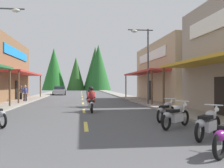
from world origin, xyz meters
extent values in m
cube|color=#4C4C4F|center=(0.00, 29.55, -0.05)|extent=(9.71, 89.10, 0.10)
cube|color=gray|center=(-5.93, 29.55, 0.06)|extent=(2.14, 89.10, 0.12)
cube|color=gray|center=(5.93, 29.55, 0.06)|extent=(2.14, 89.10, 0.12)
cube|color=#E0C64C|center=(0.00, 8.70, 0.01)|extent=(0.16, 2.40, 0.01)
cube|color=#E0C64C|center=(0.00, 14.74, 0.01)|extent=(0.16, 2.40, 0.01)
cube|color=#E0C64C|center=(0.00, 21.40, 0.01)|extent=(0.16, 2.40, 0.01)
cube|color=#E0C64C|center=(0.00, 28.16, 0.01)|extent=(0.16, 2.40, 0.01)
cube|color=#E0C64C|center=(0.00, 33.90, 0.01)|extent=(0.16, 2.40, 0.01)
cube|color=#E0C64C|center=(0.00, 39.88, 0.01)|extent=(0.16, 2.40, 0.01)
cube|color=#E0C64C|center=(0.00, 45.60, 0.01)|extent=(0.16, 2.40, 0.01)
cube|color=#E0C64C|center=(0.00, 52.20, 0.01)|extent=(0.16, 2.40, 0.01)
cube|color=#E0C64C|center=(0.00, 58.80, 0.01)|extent=(0.16, 2.40, 0.01)
cube|color=#E0C64C|center=(0.00, 64.41, 0.01)|extent=(0.16, 2.40, 0.01)
cylinder|color=brown|center=(-5.40, 17.89, 1.41)|extent=(0.14, 0.14, 2.82)
cube|color=#B72D28|center=(-6.10, 26.45, 2.90)|extent=(1.80, 12.15, 0.16)
cylinder|color=brown|center=(-5.40, 20.58, 1.41)|extent=(0.14, 0.14, 2.82)
cylinder|color=brown|center=(-5.40, 32.33, 1.41)|extent=(0.14, 0.14, 2.82)
cube|color=#197FCC|center=(-6.94, 26.45, 4.99)|extent=(0.10, 9.45, 0.90)
cube|color=black|center=(-6.96, 26.45, 1.05)|extent=(0.08, 1.10, 2.10)
cube|color=gold|center=(6.10, 10.70, 2.90)|extent=(1.80, 9.15, 0.16)
cylinder|color=brown|center=(5.40, 15.07, 1.41)|extent=(0.14, 0.14, 2.82)
cube|color=white|center=(6.94, 10.70, 5.07)|extent=(0.10, 7.11, 0.90)
cube|color=black|center=(6.96, 10.70, 1.05)|extent=(0.08, 1.10, 2.10)
cube|color=tan|center=(10.09, 23.80, 2.95)|extent=(6.18, 13.42, 5.90)
cube|color=#B72D28|center=(6.10, 23.80, 2.90)|extent=(1.80, 12.08, 0.16)
cylinder|color=brown|center=(5.40, 17.97, 1.41)|extent=(0.14, 0.14, 2.82)
cylinder|color=brown|center=(5.40, 29.64, 1.41)|extent=(0.14, 0.14, 2.82)
cube|color=white|center=(6.94, 23.80, 4.60)|extent=(0.10, 9.39, 0.90)
cube|color=black|center=(6.96, 23.80, 1.05)|extent=(0.08, 1.10, 2.10)
cylinder|color=#474C51|center=(-4.63, 14.36, 6.29)|extent=(2.06, 0.10, 0.10)
ellipsoid|color=silver|center=(-4.10, 14.36, 6.19)|extent=(0.50, 0.30, 0.24)
cylinder|color=#474C51|center=(5.26, 18.60, 3.12)|extent=(0.14, 0.14, 6.24)
cylinder|color=#474C51|center=(4.63, 18.60, 6.14)|extent=(2.06, 0.10, 0.10)
ellipsoid|color=silver|center=(4.10, 18.60, 6.04)|extent=(0.50, 0.30, 0.24)
torus|color=black|center=(2.89, 3.70, 0.32)|extent=(0.58, 0.46, 0.64)
ellipsoid|color=#721972|center=(2.93, 3.73, 0.55)|extent=(0.50, 0.45, 0.24)
torus|color=black|center=(4.34, 6.44, 0.32)|extent=(0.54, 0.51, 0.64)
torus|color=black|center=(3.25, 5.42, 0.32)|extent=(0.54, 0.51, 0.64)
cube|color=silver|center=(3.80, 5.93, 0.40)|extent=(0.70, 0.68, 0.32)
ellipsoid|color=#99999E|center=(3.94, 6.07, 0.72)|extent=(0.63, 0.62, 0.28)
cube|color=black|center=(3.61, 5.76, 0.68)|extent=(0.63, 0.61, 0.12)
ellipsoid|color=#99999E|center=(3.29, 5.45, 0.55)|extent=(0.49, 0.48, 0.24)
cylinder|color=silver|center=(4.25, 6.35, 0.65)|extent=(0.31, 0.30, 0.71)
cylinder|color=silver|center=(4.16, 6.27, 1.02)|extent=(0.44, 0.47, 0.04)
sphere|color=white|center=(4.37, 6.46, 0.85)|extent=(0.16, 0.16, 0.16)
torus|color=black|center=(4.07, 8.40, 0.32)|extent=(0.55, 0.49, 0.64)
torus|color=black|center=(2.93, 7.42, 0.32)|extent=(0.55, 0.49, 0.64)
cube|color=silver|center=(3.50, 7.91, 0.40)|extent=(0.71, 0.67, 0.32)
ellipsoid|color=#99999E|center=(3.65, 8.04, 0.72)|extent=(0.63, 0.61, 0.28)
cube|color=black|center=(3.31, 7.75, 0.68)|extent=(0.64, 0.60, 0.12)
ellipsoid|color=#99999E|center=(2.97, 7.45, 0.55)|extent=(0.49, 0.47, 0.24)
cylinder|color=silver|center=(3.97, 8.32, 0.65)|extent=(0.32, 0.29, 0.71)
cylinder|color=silver|center=(3.88, 8.24, 1.02)|extent=(0.42, 0.48, 0.04)
sphere|color=white|center=(4.09, 8.42, 0.85)|extent=(0.16, 0.16, 0.16)
torus|color=black|center=(4.23, 10.38, 0.32)|extent=(0.49, 0.56, 0.64)
torus|color=black|center=(3.27, 9.22, 0.32)|extent=(0.49, 0.56, 0.64)
cube|color=silver|center=(3.75, 9.80, 0.40)|extent=(0.66, 0.72, 0.32)
ellipsoid|color=#99999E|center=(3.87, 9.95, 0.72)|extent=(0.60, 0.64, 0.28)
cube|color=black|center=(3.59, 9.61, 0.68)|extent=(0.60, 0.64, 0.12)
ellipsoid|color=#99999E|center=(3.30, 9.26, 0.55)|extent=(0.47, 0.49, 0.24)
cylinder|color=silver|center=(4.14, 10.28, 0.65)|extent=(0.28, 0.32, 0.71)
cylinder|color=silver|center=(4.07, 10.18, 1.02)|extent=(0.49, 0.41, 0.04)
sphere|color=white|center=(4.24, 10.40, 0.85)|extent=(0.16, 0.16, 0.16)
torus|color=black|center=(-3.22, 8.63, 0.32)|extent=(0.52, 0.53, 0.64)
ellipsoid|color=#99999E|center=(-3.26, 8.66, 0.55)|extent=(0.48, 0.48, 0.24)
torus|color=black|center=(0.45, 14.90, 0.32)|extent=(0.10, 0.64, 0.64)
torus|color=black|center=(0.45, 13.40, 0.32)|extent=(0.10, 0.64, 0.64)
cube|color=silver|center=(0.45, 14.15, 0.40)|extent=(0.28, 0.70, 0.32)
ellipsoid|color=#99999E|center=(0.45, 14.35, 0.72)|extent=(0.32, 0.56, 0.28)
cube|color=black|center=(0.45, 13.90, 0.68)|extent=(0.28, 0.60, 0.12)
ellipsoid|color=#99999E|center=(0.45, 13.45, 0.55)|extent=(0.24, 0.44, 0.24)
cylinder|color=silver|center=(0.45, 14.77, 0.65)|extent=(0.06, 0.37, 0.71)
cylinder|color=silver|center=(0.45, 14.65, 1.02)|extent=(0.60, 0.04, 0.04)
sphere|color=white|center=(0.45, 14.93, 0.85)|extent=(0.16, 0.16, 0.16)
ellipsoid|color=maroon|center=(0.45, 14.00, 1.05)|extent=(0.38, 0.38, 0.64)
sphere|color=black|center=(0.45, 14.05, 1.45)|extent=(0.24, 0.24, 0.24)
cylinder|color=maroon|center=(0.29, 14.17, 0.70)|extent=(0.14, 0.42, 0.24)
cylinder|color=maroon|center=(0.24, 14.30, 1.05)|extent=(0.10, 0.51, 0.40)
cylinder|color=maroon|center=(0.61, 14.17, 0.70)|extent=(0.14, 0.42, 0.24)
cylinder|color=maroon|center=(0.66, 14.30, 1.05)|extent=(0.10, 0.51, 0.40)
torus|color=black|center=(0.50, 18.30, 0.32)|extent=(0.11, 0.64, 0.64)
torus|color=black|center=(0.47, 16.80, 0.32)|extent=(0.11, 0.64, 0.64)
cube|color=silver|center=(0.48, 17.55, 0.40)|extent=(0.29, 0.70, 0.32)
ellipsoid|color=#0C5933|center=(0.49, 17.75, 0.72)|extent=(0.33, 0.56, 0.28)
cube|color=black|center=(0.48, 17.30, 0.68)|extent=(0.29, 0.60, 0.12)
ellipsoid|color=#0C5933|center=(0.47, 16.85, 0.55)|extent=(0.25, 0.44, 0.24)
cylinder|color=silver|center=(0.49, 18.17, 0.65)|extent=(0.07, 0.37, 0.71)
cylinder|color=silver|center=(0.49, 18.05, 1.02)|extent=(0.60, 0.05, 0.04)
sphere|color=white|center=(0.50, 18.33, 0.85)|extent=(0.16, 0.16, 0.16)
ellipsoid|color=black|center=(0.48, 17.40, 1.05)|extent=(0.39, 0.39, 0.64)
sphere|color=black|center=(0.48, 17.45, 1.45)|extent=(0.24, 0.24, 0.24)
cylinder|color=black|center=(0.33, 17.57, 0.70)|extent=(0.15, 0.42, 0.24)
cylinder|color=black|center=(0.28, 17.70, 1.05)|extent=(0.11, 0.51, 0.40)
cylinder|color=black|center=(0.65, 17.57, 0.70)|extent=(0.15, 0.42, 0.24)
cylinder|color=black|center=(0.70, 17.70, 1.05)|extent=(0.11, 0.51, 0.40)
cylinder|color=black|center=(-6.41, 26.27, 0.40)|extent=(0.14, 0.14, 0.79)
cylinder|color=black|center=(-6.57, 26.36, 0.40)|extent=(0.14, 0.14, 0.79)
ellipsoid|color=#726659|center=(-6.49, 26.32, 1.07)|extent=(0.44, 0.40, 0.56)
cylinder|color=#726659|center=(-6.28, 26.20, 1.10)|extent=(0.09, 0.09, 0.53)
cylinder|color=#726659|center=(-6.70, 26.43, 1.10)|extent=(0.09, 0.09, 0.53)
sphere|color=#8C664C|center=(-6.49, 26.32, 1.47)|extent=(0.21, 0.21, 0.21)
cylinder|color=black|center=(-5.53, 23.34, 0.41)|extent=(0.14, 0.14, 0.83)
cylinder|color=black|center=(-5.36, 23.39, 0.41)|extent=(0.14, 0.14, 0.83)
ellipsoid|color=#333F8C|center=(-5.44, 23.36, 1.12)|extent=(0.42, 0.35, 0.59)
cylinder|color=#333F8C|center=(-5.67, 23.30, 1.15)|extent=(0.09, 0.09, 0.56)
cylinder|color=#333F8C|center=(-5.21, 23.43, 1.15)|extent=(0.09, 0.09, 0.56)
sphere|color=tan|center=(-5.44, 23.36, 1.54)|extent=(0.22, 0.22, 0.22)
cube|color=silver|center=(-3.66, 40.79, 0.55)|extent=(2.03, 4.39, 0.70)
cube|color=#262D38|center=(-3.65, 40.64, 1.10)|extent=(1.72, 2.28, 0.60)
cylinder|color=black|center=(-4.65, 42.19, 0.33)|extent=(0.26, 0.67, 0.66)
cylinder|color=black|center=(-2.82, 42.29, 0.33)|extent=(0.26, 0.67, 0.66)
cylinder|color=black|center=(-4.50, 39.29, 0.33)|extent=(0.26, 0.67, 0.66)
cylinder|color=black|center=(-2.66, 39.39, 0.33)|extent=(0.26, 0.67, 0.66)
cone|color=#295A23|center=(-1.60, 75.53, 4.94)|extent=(5.53, 5.53, 9.88)
cone|color=#205823|center=(4.96, 72.91, 6.70)|extent=(7.51, 7.51, 13.40)
cone|color=#216323|center=(-8.18, 76.41, 6.33)|extent=(7.09, 7.09, 12.67)
cone|color=#235923|center=(4.22, 76.00, 6.58)|extent=(7.37, 7.37, 13.17)
camera|label=1|loc=(-0.21, -1.68, 1.70)|focal=40.92mm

